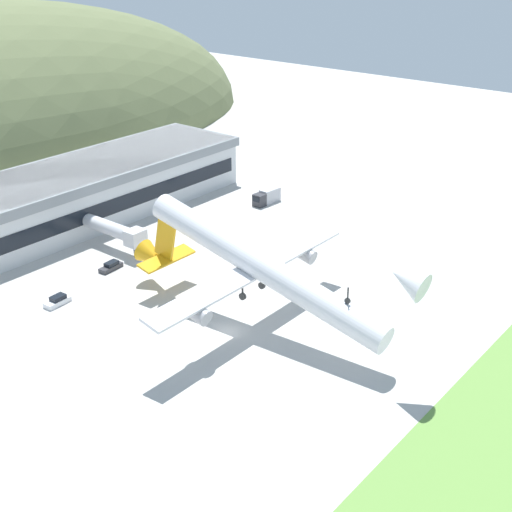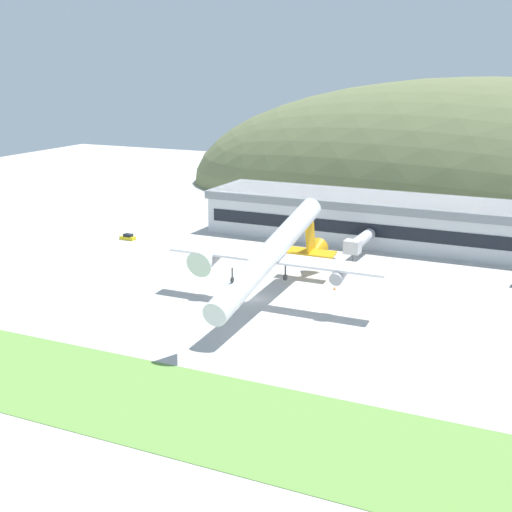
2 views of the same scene
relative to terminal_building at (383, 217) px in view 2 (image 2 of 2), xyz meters
The scene contains 10 objects.
ground_plane 53.79m from the terminal_building, 100.33° to the right, with size 381.29×381.29×0.00m, color #B7B5AF.
grass_strip_foreground 95.93m from the terminal_building, 95.74° to the right, with size 343.16×21.47×0.08m, color #669342.
hill_backdrop 67.18m from the terminal_building, 76.77° to the left, with size 204.39×85.92×75.97m, color #667047.
terminal_building is the anchor object (origin of this frame).
jetway_0 17.98m from the terminal_building, 91.00° to the right, with size 3.38×14.67×5.43m.
cargo_airplane 55.12m from the terminal_building, 95.36° to the right, with size 41.12×51.19×15.14m.
service_car_0 24.54m from the terminal_building, 105.54° to the right, with size 4.58×2.01×1.41m.
service_car_1 62.56m from the terminal_building, 156.47° to the right, with size 3.91×1.76×1.48m.
service_car_2 33.50m from the terminal_building, 127.43° to the right, with size 4.41×2.01×1.47m.
traffic_cone_0 41.24m from the terminal_building, 87.27° to the right, with size 0.52×0.52×0.58m.
Camera 2 is at (53.31, -112.94, 42.65)m, focal length 50.00 mm.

